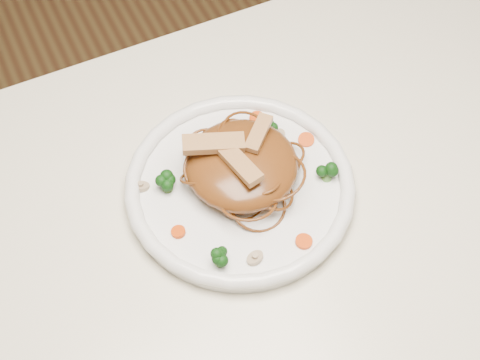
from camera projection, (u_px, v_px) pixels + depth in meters
name	position (u px, v px, depth m)	size (l,w,h in m)	color
table	(257.00, 285.00, 0.96)	(1.20, 0.80, 0.75)	beige
plate	(240.00, 189.00, 0.92)	(0.30, 0.30, 0.02)	white
noodle_mound	(242.00, 165.00, 0.90)	(0.15, 0.15, 0.05)	#583210
chicken_a	(259.00, 133.00, 0.89)	(0.06, 0.02, 0.01)	tan
chicken_b	(213.00, 143.00, 0.88)	(0.08, 0.03, 0.01)	tan
chicken_c	(240.00, 164.00, 0.86)	(0.07, 0.02, 0.01)	tan
broccoli_0	(270.00, 128.00, 0.94)	(0.03, 0.03, 0.03)	#0E3B0C
broccoli_1	(167.00, 182.00, 0.89)	(0.03, 0.03, 0.03)	#0E3B0C
broccoli_2	(220.00, 256.00, 0.83)	(0.03, 0.03, 0.03)	#0E3B0C
broccoli_3	(328.00, 171.00, 0.90)	(0.03, 0.03, 0.03)	#0E3B0C
carrot_0	(257.00, 118.00, 0.97)	(0.02, 0.02, 0.01)	#BE2F06
carrot_1	(178.00, 232.00, 0.87)	(0.02, 0.02, 0.01)	#BE2F06
carrot_2	(306.00, 140.00, 0.95)	(0.02, 0.02, 0.01)	#BE2F06
carrot_3	(198.00, 145.00, 0.94)	(0.02, 0.02, 0.01)	#BE2F06
carrot_4	(304.00, 241.00, 0.86)	(0.02, 0.02, 0.01)	#BE2F06
mushroom_0	(255.00, 258.00, 0.85)	(0.02, 0.02, 0.01)	tan
mushroom_1	(279.00, 135.00, 0.95)	(0.02, 0.02, 0.01)	tan
mushroom_2	(141.00, 186.00, 0.91)	(0.02, 0.02, 0.01)	tan
mushroom_3	(259.00, 128.00, 0.96)	(0.02, 0.02, 0.01)	tan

